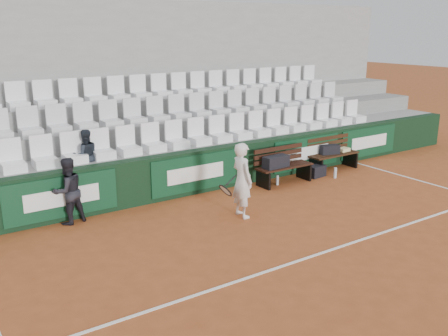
# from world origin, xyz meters

# --- Properties ---
(ground) EXTENTS (80.00, 80.00, 0.00)m
(ground) POSITION_xyz_m (0.00, 0.00, 0.00)
(ground) COLOR #A74F25
(ground) RESTS_ON ground
(court_baseline) EXTENTS (18.00, 0.06, 0.01)m
(court_baseline) POSITION_xyz_m (0.00, 0.00, 0.00)
(court_baseline) COLOR white
(court_baseline) RESTS_ON ground
(back_barrier) EXTENTS (18.00, 0.34, 1.00)m
(back_barrier) POSITION_xyz_m (0.07, 3.99, 0.50)
(back_barrier) COLOR black
(back_barrier) RESTS_ON ground
(grandstand_tier_front) EXTENTS (18.00, 0.95, 1.00)m
(grandstand_tier_front) POSITION_xyz_m (0.00, 4.62, 0.50)
(grandstand_tier_front) COLOR #969693
(grandstand_tier_front) RESTS_ON ground
(grandstand_tier_mid) EXTENTS (18.00, 0.95, 1.45)m
(grandstand_tier_mid) POSITION_xyz_m (0.00, 5.58, 0.72)
(grandstand_tier_mid) COLOR gray
(grandstand_tier_mid) RESTS_ON ground
(grandstand_tier_back) EXTENTS (18.00, 0.95, 1.90)m
(grandstand_tier_back) POSITION_xyz_m (0.00, 6.53, 0.95)
(grandstand_tier_back) COLOR gray
(grandstand_tier_back) RESTS_ON ground
(grandstand_rear_wall) EXTENTS (18.00, 0.30, 4.40)m
(grandstand_rear_wall) POSITION_xyz_m (0.00, 7.15, 2.20)
(grandstand_rear_wall) COLOR #959592
(grandstand_rear_wall) RESTS_ON ground
(seat_row_front) EXTENTS (11.90, 0.44, 0.63)m
(seat_row_front) POSITION_xyz_m (0.00, 4.45, 1.31)
(seat_row_front) COLOR white
(seat_row_front) RESTS_ON grandstand_tier_front
(seat_row_mid) EXTENTS (11.90, 0.44, 0.63)m
(seat_row_mid) POSITION_xyz_m (0.00, 5.40, 1.77)
(seat_row_mid) COLOR silver
(seat_row_mid) RESTS_ON grandstand_tier_mid
(seat_row_back) EXTENTS (11.90, 0.44, 0.63)m
(seat_row_back) POSITION_xyz_m (0.00, 6.35, 2.21)
(seat_row_back) COLOR white
(seat_row_back) RESTS_ON grandstand_tier_back
(bench_left) EXTENTS (1.50, 0.56, 0.45)m
(bench_left) POSITION_xyz_m (2.06, 3.39, 0.23)
(bench_left) COLOR black
(bench_left) RESTS_ON ground
(bench_right) EXTENTS (1.50, 0.56, 0.45)m
(bench_right) POSITION_xyz_m (3.94, 3.58, 0.23)
(bench_right) COLOR #331C0F
(bench_right) RESTS_ON ground
(sports_bag_left) EXTENTS (0.67, 0.31, 0.28)m
(sports_bag_left) POSITION_xyz_m (1.78, 3.38, 0.59)
(sports_bag_left) COLOR black
(sports_bag_left) RESTS_ON bench_left
(sports_bag_right) EXTENTS (0.56, 0.37, 0.24)m
(sports_bag_right) POSITION_xyz_m (3.81, 3.62, 0.57)
(sports_bag_right) COLOR black
(sports_bag_right) RESTS_ON bench_right
(towel) EXTENTS (0.34, 0.25, 0.09)m
(towel) POSITION_xyz_m (4.35, 3.62, 0.49)
(towel) COLOR beige
(towel) RESTS_ON bench_right
(sports_bag_ground) EXTENTS (0.51, 0.34, 0.29)m
(sports_bag_ground) POSITION_xyz_m (3.11, 3.37, 0.14)
(sports_bag_ground) COLOR black
(sports_bag_ground) RESTS_ON ground
(water_bottle_near) EXTENTS (0.07, 0.07, 0.25)m
(water_bottle_near) POSITION_xyz_m (1.83, 3.37, 0.12)
(water_bottle_near) COLOR #AFC0C6
(water_bottle_near) RESTS_ON ground
(water_bottle_far) EXTENTS (0.08, 0.08, 0.27)m
(water_bottle_far) POSITION_xyz_m (3.43, 3.01, 0.14)
(water_bottle_far) COLOR silver
(water_bottle_far) RESTS_ON ground
(tennis_player) EXTENTS (0.69, 0.57, 1.52)m
(tennis_player) POSITION_xyz_m (-0.11, 2.16, 0.76)
(tennis_player) COLOR silver
(tennis_player) RESTS_ON ground
(ball_kid) EXTENTS (0.74, 0.63, 1.31)m
(ball_kid) POSITION_xyz_m (-3.10, 3.73, 0.66)
(ball_kid) COLOR black
(ball_kid) RESTS_ON ground
(spectator_c) EXTENTS (0.59, 0.49, 1.11)m
(spectator_c) POSITION_xyz_m (-2.45, 4.50, 1.55)
(spectator_c) COLOR black
(spectator_c) RESTS_ON grandstand_tier_front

